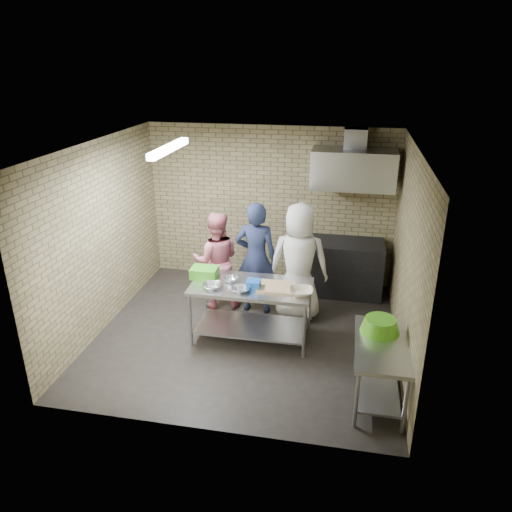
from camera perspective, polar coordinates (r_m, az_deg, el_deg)
The scene contains 26 objects.
floor at distance 7.22m, azimuth -1.09°, elevation -9.00°, with size 4.20×4.20×0.00m, color black.
ceiling at distance 6.25m, azimuth -1.28°, elevation 12.60°, with size 4.20×4.20×0.00m, color black.
back_wall at distance 8.48m, azimuth 1.66°, elevation 5.87°, with size 4.20×0.06×2.70m, color #96885D.
front_wall at distance 4.87m, azimuth -6.15°, elevation -7.46°, with size 4.20×0.06×2.70m, color #96885D.
left_wall at distance 7.33m, azimuth -17.46°, elevation 2.11°, with size 0.06×4.00×2.70m, color #96885D.
right_wall at distance 6.54m, azimuth 17.13°, elevation -0.31°, with size 0.06×4.00×2.70m, color #96885D.
prep_table at distance 6.94m, azimuth -0.54°, elevation -6.46°, with size 1.66×0.83×0.83m, color silver.
side_counter at distance 6.00m, azimuth 14.06°, elevation -12.78°, with size 0.60×1.20×0.75m, color silver.
stove at distance 8.36m, azimuth 10.36°, elevation -1.33°, with size 1.20×0.70×0.90m, color black.
range_hood at distance 7.90m, azimuth 11.21°, elevation 9.83°, with size 1.30×0.60×0.60m, color silver.
hood_duct at distance 7.97m, azimuth 11.47°, elevation 13.22°, with size 0.35×0.30×0.30m, color #A5A8AD.
wall_shelf at distance 8.13m, azimuth 13.26°, elevation 8.72°, with size 0.80×0.20×0.04m, color #3F2B19.
fluorescent_fixture at distance 6.55m, azimuth -10.06°, elevation 12.19°, with size 0.10×1.25×0.08m, color white.
green_crate at distance 6.98m, azimuth -5.99°, elevation -1.92°, with size 0.37×0.28×0.15m, color green.
blue_tub at distance 6.63m, azimuth -0.30°, elevation -3.32°, with size 0.18×0.18×0.12m, color blue.
cutting_board at distance 6.67m, azimuth 2.37°, elevation -3.59°, with size 0.51×0.39×0.03m, color tan.
mixing_bowl_a at distance 6.67m, azimuth -5.11°, elevation -3.50°, with size 0.26×0.26×0.06m, color silver.
mixing_bowl_b at distance 6.84m, azimuth -2.93°, elevation -2.75°, with size 0.20×0.20×0.06m, color silver.
mixing_bowl_c at distance 6.56m, azimuth -1.79°, elevation -3.90°, with size 0.24×0.24×0.06m, color #B1B3B8.
ceramic_bowl at distance 6.51m, azimuth 5.25°, elevation -4.13°, with size 0.32×0.32×0.08m, color beige.
green_basin at distance 5.96m, azimuth 14.19°, elevation -7.78°, with size 0.46×0.46×0.17m, color #59C626, non-canonical shape.
bottle_red at distance 8.10m, azimuth 11.54°, elevation 9.61°, with size 0.07×0.07×0.18m, color #B22619.
bottle_green at distance 8.12m, azimuth 14.39°, elevation 9.28°, with size 0.06×0.06×0.15m, color green.
man_navy at distance 7.47m, azimuth -0.00°, elevation -0.27°, with size 0.64×0.42×1.77m, color #151736.
woman_pink at distance 7.69m, azimuth -4.61°, elevation -0.51°, with size 0.76×0.59×1.56m, color #CE6D7E.
woman_white at distance 7.33m, azimuth 5.00°, elevation -0.68°, with size 0.88×0.57×1.80m, color silver.
Camera 1 is at (1.31, -6.02, 3.77)m, focal length 34.53 mm.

